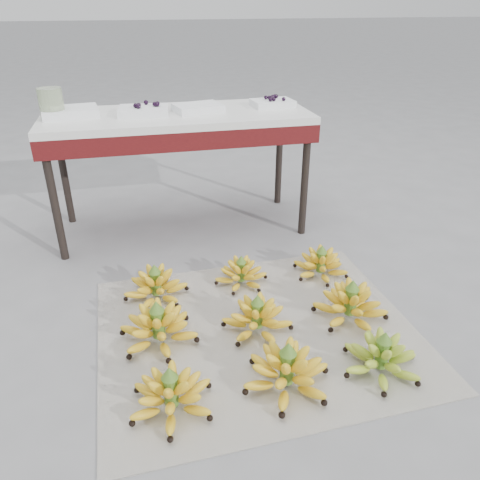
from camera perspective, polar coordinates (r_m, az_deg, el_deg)
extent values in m
plane|color=slate|center=(1.93, -1.58, -11.05)|extent=(60.00, 60.00, 0.00)
cube|color=white|center=(1.93, 2.17, -11.03)|extent=(1.28, 1.09, 0.01)
ellipsoid|color=yellow|center=(1.61, -8.33, -18.58)|extent=(0.34, 0.34, 0.08)
ellipsoid|color=yellow|center=(1.59, -8.43, -17.65)|extent=(0.24, 0.24, 0.06)
ellipsoid|color=yellow|center=(1.56, -8.51, -16.75)|extent=(0.15, 0.15, 0.05)
cylinder|color=#4C7423|center=(1.59, -8.43, -17.65)|extent=(0.05, 0.05, 0.12)
cone|color=#4C7423|center=(1.54, -8.62, -15.71)|extent=(0.05, 0.05, 0.04)
ellipsoid|color=yellow|center=(1.67, 5.71, -16.11)|extent=(0.36, 0.36, 0.09)
ellipsoid|color=yellow|center=(1.65, 5.77, -15.11)|extent=(0.25, 0.25, 0.07)
ellipsoid|color=yellow|center=(1.62, 5.84, -14.12)|extent=(0.16, 0.16, 0.06)
cylinder|color=#4C7423|center=(1.65, 5.77, -15.11)|extent=(0.05, 0.05, 0.13)
cone|color=#4C7423|center=(1.59, 5.91, -12.99)|extent=(0.06, 0.06, 0.05)
ellipsoid|color=#78AD31|center=(1.80, 16.80, -13.95)|extent=(0.31, 0.31, 0.08)
ellipsoid|color=#78AD31|center=(1.77, 16.96, -13.06)|extent=(0.22, 0.22, 0.06)
ellipsoid|color=#78AD31|center=(1.75, 17.11, -12.20)|extent=(0.14, 0.14, 0.05)
cylinder|color=#4C7423|center=(1.77, 16.96, -13.06)|extent=(0.05, 0.05, 0.11)
cone|color=#4C7423|center=(1.73, 17.29, -11.21)|extent=(0.05, 0.05, 0.04)
ellipsoid|color=yellow|center=(1.87, -9.87, -10.91)|extent=(0.35, 0.35, 0.09)
ellipsoid|color=yellow|center=(1.85, -9.97, -9.94)|extent=(0.25, 0.25, 0.07)
ellipsoid|color=yellow|center=(1.83, -10.07, -9.01)|extent=(0.16, 0.16, 0.06)
cylinder|color=#4C7423|center=(1.85, -9.97, -9.94)|extent=(0.05, 0.05, 0.12)
cone|color=#4C7423|center=(1.80, -10.18, -7.94)|extent=(0.06, 0.06, 0.05)
ellipsoid|color=yellow|center=(1.90, 2.10, -9.90)|extent=(0.37, 0.37, 0.08)
ellipsoid|color=yellow|center=(1.88, 2.12, -9.03)|extent=(0.26, 0.26, 0.06)
ellipsoid|color=yellow|center=(1.86, 2.13, -8.19)|extent=(0.17, 0.17, 0.05)
cylinder|color=#4C7423|center=(1.88, 2.12, -9.03)|extent=(0.05, 0.05, 0.11)
cone|color=#4C7423|center=(1.84, 2.16, -7.23)|extent=(0.05, 0.05, 0.04)
ellipsoid|color=yellow|center=(2.02, 13.24, -8.11)|extent=(0.37, 0.37, 0.09)
ellipsoid|color=yellow|center=(2.00, 13.36, -7.20)|extent=(0.26, 0.26, 0.07)
ellipsoid|color=yellow|center=(1.98, 13.48, -6.31)|extent=(0.17, 0.17, 0.06)
cylinder|color=#4C7423|center=(2.00, 13.36, -7.20)|extent=(0.05, 0.05, 0.12)
cone|color=#4C7423|center=(1.96, 13.61, -5.30)|extent=(0.06, 0.06, 0.04)
ellipsoid|color=yellow|center=(2.12, -10.16, -5.94)|extent=(0.37, 0.37, 0.08)
ellipsoid|color=yellow|center=(2.11, -10.24, -5.12)|extent=(0.26, 0.26, 0.06)
ellipsoid|color=yellow|center=(2.09, -10.32, -4.33)|extent=(0.17, 0.17, 0.05)
cylinder|color=#4C7423|center=(2.11, -10.24, -5.12)|extent=(0.05, 0.05, 0.11)
cone|color=#4C7423|center=(2.07, -10.41, -3.44)|extent=(0.05, 0.05, 0.04)
ellipsoid|color=yellow|center=(2.19, 0.15, -4.47)|extent=(0.29, 0.29, 0.07)
ellipsoid|color=yellow|center=(2.18, 0.15, -3.77)|extent=(0.20, 0.20, 0.05)
ellipsoid|color=yellow|center=(2.16, 0.15, -3.10)|extent=(0.13, 0.13, 0.04)
cylinder|color=#4C7423|center=(2.18, 0.15, -3.77)|extent=(0.04, 0.04, 0.10)
cone|color=#4C7423|center=(2.14, 0.15, -2.34)|extent=(0.05, 0.05, 0.04)
ellipsoid|color=yellow|center=(2.29, 9.78, -3.29)|extent=(0.28, 0.28, 0.08)
ellipsoid|color=yellow|center=(2.28, 9.84, -2.56)|extent=(0.20, 0.20, 0.06)
ellipsoid|color=yellow|center=(2.26, 9.91, -1.86)|extent=(0.13, 0.13, 0.05)
cylinder|color=#4C7423|center=(2.28, 9.84, -2.56)|extent=(0.04, 0.04, 0.11)
cone|color=#4C7423|center=(2.24, 9.98, -1.07)|extent=(0.05, 0.05, 0.04)
cylinder|color=black|center=(2.46, -21.69, 4.31)|extent=(0.04, 0.04, 0.63)
cylinder|color=black|center=(2.59, 7.89, 7.14)|extent=(0.04, 0.04, 0.63)
cylinder|color=black|center=(2.89, -20.70, 7.80)|extent=(0.04, 0.04, 0.63)
cylinder|color=black|center=(3.00, 4.80, 10.16)|extent=(0.04, 0.04, 0.63)
cube|color=#550F10|center=(2.58, -7.56, 13.33)|extent=(1.39, 0.55, 0.09)
cube|color=silver|center=(2.56, -7.65, 14.73)|extent=(1.39, 0.55, 0.04)
cube|color=white|center=(2.60, -19.99, 14.46)|extent=(0.29, 0.23, 0.04)
cube|color=white|center=(2.54, -11.66, 15.18)|extent=(0.27, 0.20, 0.04)
sphere|color=black|center=(2.53, -10.23, 16.00)|extent=(0.02, 0.02, 0.02)
sphere|color=black|center=(2.50, -12.62, 15.70)|extent=(0.02, 0.02, 0.02)
sphere|color=black|center=(2.51, -12.25, 15.76)|extent=(0.02, 0.02, 0.02)
sphere|color=black|center=(2.49, -12.28, 15.65)|extent=(0.02, 0.02, 0.02)
sphere|color=black|center=(2.58, -11.39, 16.12)|extent=(0.02, 0.02, 0.02)
sphere|color=black|center=(2.52, -10.07, 15.97)|extent=(0.02, 0.02, 0.02)
sphere|color=black|center=(2.53, -10.03, 16.05)|extent=(0.02, 0.02, 0.02)
sphere|color=black|center=(2.52, -10.36, 15.98)|extent=(0.02, 0.02, 0.02)
cube|color=white|center=(2.57, -5.13, 15.74)|extent=(0.27, 0.22, 0.04)
cube|color=white|center=(2.69, 3.98, 16.31)|extent=(0.23, 0.18, 0.04)
sphere|color=black|center=(2.70, 3.60, 16.96)|extent=(0.02, 0.02, 0.02)
sphere|color=black|center=(2.74, 4.45, 17.08)|extent=(0.02, 0.02, 0.02)
sphere|color=black|center=(2.70, 3.85, 16.94)|extent=(0.02, 0.02, 0.02)
sphere|color=black|center=(2.73, 4.07, 17.04)|extent=(0.02, 0.02, 0.02)
sphere|color=black|center=(2.68, 3.95, 16.88)|extent=(0.02, 0.02, 0.02)
sphere|color=black|center=(2.64, 3.72, 16.72)|extent=(0.02, 0.02, 0.02)
sphere|color=black|center=(2.71, 3.91, 16.99)|extent=(0.02, 0.02, 0.02)
sphere|color=black|center=(2.66, 5.34, 16.74)|extent=(0.02, 0.02, 0.02)
sphere|color=black|center=(2.70, 3.16, 16.97)|extent=(0.02, 0.02, 0.02)
sphere|color=black|center=(2.65, 4.14, 16.75)|extent=(0.02, 0.02, 0.02)
sphere|color=black|center=(2.74, 4.28, 17.09)|extent=(0.02, 0.02, 0.02)
cylinder|color=beige|center=(2.56, -22.02, 15.18)|extent=(0.16, 0.16, 0.15)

